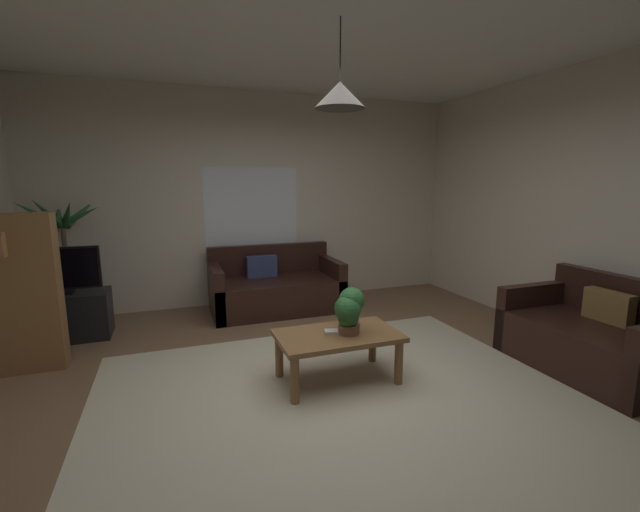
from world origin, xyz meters
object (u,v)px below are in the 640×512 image
Objects in this scene: book_on_table_0 at (333,332)px; potted_plant_on_table at (349,309)px; couch_right_side at (593,339)px; tv at (58,270)px; bookshelf_corner at (13,293)px; pendant_lamp at (340,95)px; couch_under_window at (275,289)px; coffee_table at (338,341)px; remote_on_table_0 at (351,329)px; potted_palm_corner at (66,262)px; tv_stand at (64,317)px.

potted_plant_on_table is (0.12, -0.06, 0.20)m from book_on_table_0.
tv reaches higher than couch_right_side.
tv is 0.57× the size of bookshelf_corner.
pendant_lamp reaches higher than bookshelf_corner.
book_on_table_0 is 2.99m from tv.
pendant_lamp reaches higher than couch_under_window.
tv is (-2.34, 1.82, 0.33)m from book_on_table_0.
couch_under_window is 2.11m from coffee_table.
potted_plant_on_table is 0.49× the size of tv.
pendant_lamp is at bearing -153.26° from remote_on_table_0.
tv is (-2.51, 1.81, 0.33)m from remote_on_table_0.
potted_palm_corner is at bearing 152.01° from remote_on_table_0.
tv reaches higher than book_on_table_0.
couch_under_window is at bearing -4.72° from potted_palm_corner.
remote_on_table_0 is 1.88m from pendant_lamp.
bookshelf_corner is at bearing -104.49° from tv.
remote_on_table_0 is 0.25× the size of pendant_lamp.
potted_palm_corner is 3.66m from pendant_lamp.
couch_right_side is (2.24, -2.68, 0.00)m from couch_under_window.
coffee_table is at bearing -37.64° from tv.
coffee_table is 1.27× the size of tv.
bookshelf_corner is (-0.17, -1.19, -0.04)m from potted_palm_corner.
potted_palm_corner is (-2.52, 2.27, 0.33)m from remote_on_table_0.
couch_right_side is 8.47× the size of remote_on_table_0.
couch_right_side is 2.23m from potted_plant_on_table.
remote_on_table_0 is 3.11m from tv.
pendant_lamp reaches higher than remote_on_table_0.
bookshelf_corner reaches higher than potted_plant_on_table.
coffee_table is at bearing -43.86° from potted_palm_corner.
remote_on_table_0 is at bearing 12.70° from pendant_lamp.
couch_under_window is 11.24× the size of book_on_table_0.
couch_right_side is 3.49× the size of potted_plant_on_table.
potted_plant_on_table is (-2.14, 0.53, 0.35)m from couch_right_side.
coffee_table is 0.72× the size of bookshelf_corner.
bookshelf_corner reaches higher than coffee_table.
pendant_lamp is at bearing -89.59° from couch_under_window.
tv_stand is at bearing 142.03° from pendant_lamp.
coffee_table is 6.92× the size of book_on_table_0.
potted_palm_corner is at bearing -121.90° from couch_right_side.
couch_right_side is at bearing -1.95° from remote_on_table_0.
remote_on_table_0 is at bearing -36.11° from tv_stand.
pendant_lamp is at bearing -104.43° from couch_right_side.
potted_palm_corner is 1.20m from bookshelf_corner.
tv is 0.74m from bookshelf_corner.
tv is at bearing 75.51° from bookshelf_corner.
couch_under_window is 1.08× the size of potted_palm_corner.
tv reaches higher than tv_stand.
couch_under_window is at bearing 90.41° from pendant_lamp.
book_on_table_0 is 0.38× the size of potted_plant_on_table.
potted_plant_on_table is at bearing -37.30° from tv.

